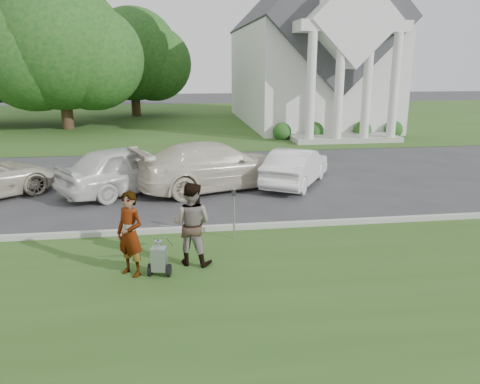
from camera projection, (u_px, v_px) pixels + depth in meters
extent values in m
plane|color=#333335|center=(210.00, 238.00, 12.10)|extent=(120.00, 120.00, 0.00)
cube|color=#2F4E1A|center=(222.00, 293.00, 9.23)|extent=(80.00, 7.00, 0.01)
cube|color=#2F4E1A|center=(184.00, 119.00, 37.87)|extent=(80.00, 30.00, 0.01)
cube|color=#9E9E93|center=(209.00, 229.00, 12.60)|extent=(80.00, 0.18, 0.15)
cube|color=white|center=(304.00, 75.00, 35.28)|extent=(9.00, 16.00, 7.00)
cube|color=#38383D|center=(305.00, 26.00, 34.35)|extent=(9.19, 17.00, 9.19)
cube|color=#9E9E93|center=(344.00, 138.00, 27.39)|extent=(6.20, 2.60, 0.30)
cylinder|color=white|center=(311.00, 89.00, 25.36)|extent=(0.50, 0.50, 6.00)
cylinder|color=white|center=(339.00, 89.00, 25.57)|extent=(0.50, 0.50, 6.00)
cylinder|color=white|center=(367.00, 89.00, 25.79)|extent=(0.50, 0.50, 6.00)
cylinder|color=white|center=(394.00, 89.00, 26.00)|extent=(0.50, 0.50, 6.00)
cube|color=white|center=(352.00, 27.00, 25.56)|extent=(6.20, 2.00, 0.60)
cube|color=white|center=(352.00, 21.00, 25.48)|extent=(5.09, 2.20, 5.09)
sphere|color=#1E4C19|center=(282.00, 132.00, 27.70)|extent=(1.10, 1.10, 1.10)
sphere|color=#1E4C19|center=(315.00, 131.00, 27.97)|extent=(1.10, 1.10, 1.10)
sphere|color=#1E4C19|center=(362.00, 130.00, 28.37)|extent=(1.10, 1.10, 1.10)
sphere|color=#1E4C19|center=(394.00, 130.00, 28.64)|extent=(1.10, 1.10, 1.10)
cylinder|color=#332316|center=(66.00, 106.00, 31.60)|extent=(0.76, 0.76, 3.20)
sphere|color=#154717|center=(60.00, 45.00, 30.56)|extent=(8.40, 8.40, 8.40)
sphere|color=#154717|center=(92.00, 59.00, 31.32)|extent=(6.89, 6.89, 6.89)
sphere|color=#154717|center=(33.00, 55.00, 30.21)|extent=(7.22, 7.22, 7.22)
sphere|color=#154717|center=(14.00, 51.00, 33.26)|extent=(7.54, 7.54, 7.54)
cylinder|color=#332316|center=(136.00, 98.00, 39.80)|extent=(0.76, 0.76, 3.00)
sphere|color=#154717|center=(133.00, 54.00, 38.84)|extent=(7.60, 7.60, 7.60)
sphere|color=#154717|center=(154.00, 64.00, 39.56)|extent=(6.23, 6.23, 6.23)
sphere|color=#154717|center=(114.00, 61.00, 38.50)|extent=(6.54, 6.54, 6.54)
cylinder|color=black|center=(150.00, 270.00, 9.94)|extent=(0.12, 0.28, 0.28)
cylinder|color=black|center=(169.00, 270.00, 9.92)|extent=(0.12, 0.28, 0.28)
cylinder|color=#2D2D33|center=(160.00, 270.00, 9.93)|extent=(0.46, 0.13, 0.03)
cube|color=#979A9F|center=(159.00, 259.00, 9.86)|extent=(0.35, 0.31, 0.51)
cone|color=#979A9F|center=(158.00, 244.00, 9.77)|extent=(0.19, 0.19, 0.15)
cylinder|color=#2D2D33|center=(158.00, 241.00, 9.75)|extent=(0.04, 0.04, 0.06)
cylinder|color=#979A9F|center=(157.00, 241.00, 10.24)|extent=(0.16, 0.67, 0.49)
cylinder|color=#979A9F|center=(169.00, 241.00, 10.22)|extent=(0.16, 0.67, 0.49)
cylinder|color=#979A9F|center=(166.00, 226.00, 10.49)|extent=(0.29, 0.09, 0.03)
imported|color=#999999|center=(130.00, 235.00, 9.79)|extent=(0.79, 0.76, 1.83)
imported|color=#999999|center=(191.00, 224.00, 10.34)|extent=(1.11, 1.00, 1.88)
cylinder|color=#979A9F|center=(234.00, 217.00, 11.91)|extent=(0.04, 0.04, 1.17)
cube|color=#2D2D33|center=(234.00, 192.00, 11.73)|extent=(0.10, 0.07, 0.18)
cylinder|color=#979A9F|center=(234.00, 189.00, 11.71)|extent=(0.09, 0.09, 0.03)
imported|color=silver|center=(130.00, 169.00, 16.27)|extent=(5.18, 4.41, 1.68)
imported|color=beige|center=(215.00, 166.00, 16.72)|extent=(6.25, 4.22, 1.68)
imported|color=silver|center=(296.00, 167.00, 17.30)|extent=(3.38, 4.30, 1.37)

